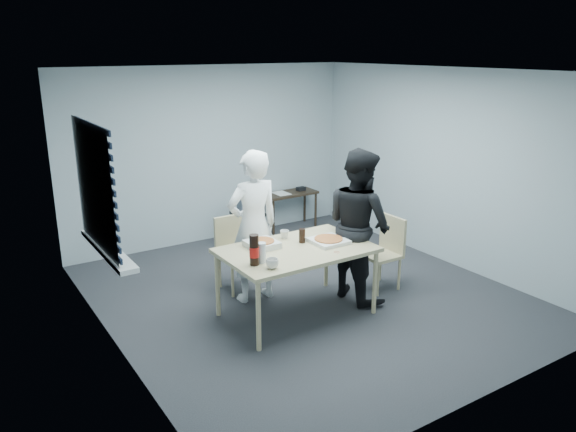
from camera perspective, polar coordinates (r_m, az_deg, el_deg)
room at (r=5.78m, az=-18.69°, el=1.86°), size 5.00×5.00×5.00m
dining_table at (r=6.03m, az=0.89°, el=-3.82°), size 1.59×1.01×0.78m
chair_far at (r=6.84m, az=-5.45°, el=-3.19°), size 0.42×0.42×0.89m
chair_right at (r=6.91m, az=9.89°, el=-3.15°), size 0.42×0.42×0.89m
person_white at (r=6.38m, az=-3.55°, el=-1.08°), size 0.65×0.42×1.77m
person_black at (r=6.49m, az=7.19°, el=-0.88°), size 0.47×0.86×1.77m
side_table at (r=9.05m, az=0.17°, el=1.93°), size 0.89×0.40×0.60m
stool at (r=8.15m, az=-4.10°, el=-0.37°), size 0.40×0.40×0.55m
backpack at (r=8.06m, az=-4.10°, el=1.62°), size 0.27×0.20×0.38m
pizza_box_a at (r=6.04m, az=-2.67°, el=-2.85°), size 0.32×0.32×0.08m
pizza_box_b at (r=6.19m, az=4.13°, el=-2.50°), size 0.37×0.37×0.05m
mug_a at (r=5.47m, az=-1.61°, el=-4.85°), size 0.17×0.17×0.10m
mug_b at (r=6.30m, az=-0.36°, el=-1.88°), size 0.10×0.10×0.09m
cola_glass at (r=6.16m, az=1.44°, el=-2.03°), size 0.09×0.09×0.16m
soda_bottle at (r=5.53m, az=-3.46°, el=-3.52°), size 0.10×0.10×0.31m
plastic_cups at (r=5.60m, az=-2.69°, el=-3.75°), size 0.12×0.12×0.21m
rubber_band at (r=5.92m, az=4.98°, el=-3.67°), size 0.07×0.07×0.00m
papers at (r=8.96m, az=-0.69°, el=2.32°), size 0.25×0.32×0.00m
black_box at (r=9.14m, az=1.32°, el=2.78°), size 0.16×0.13×0.06m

